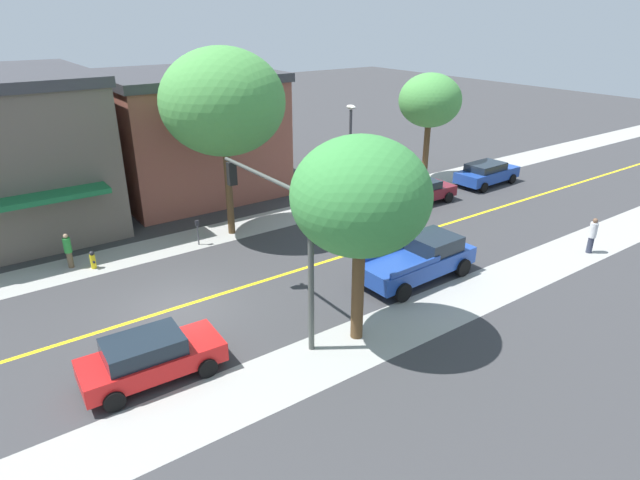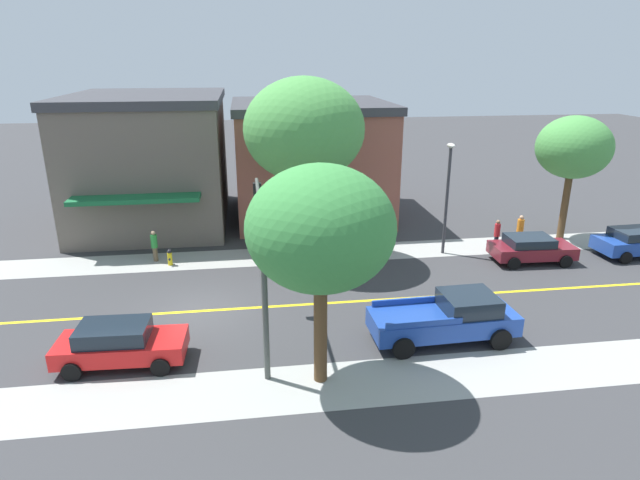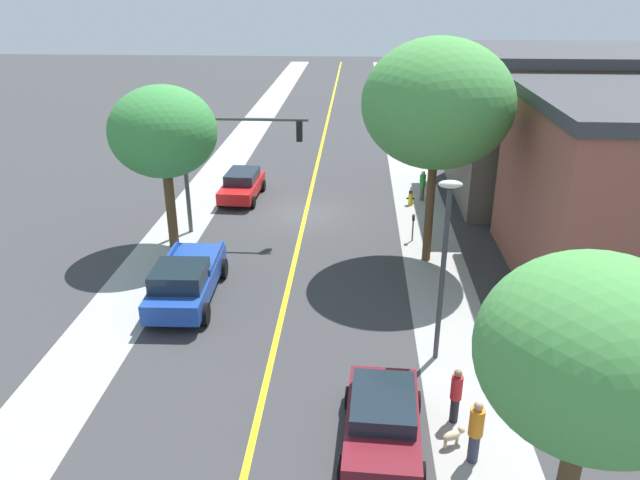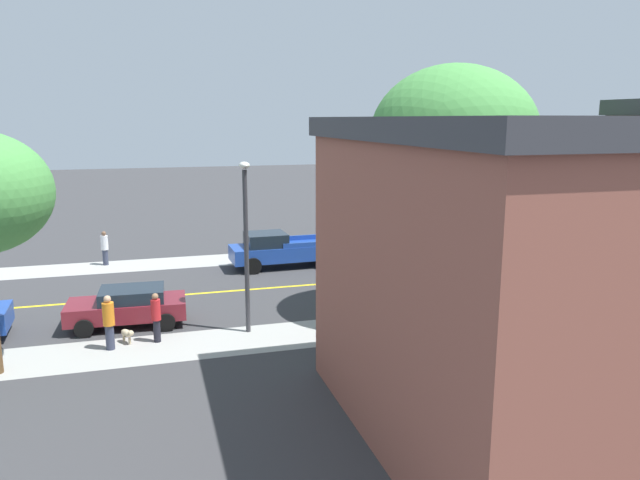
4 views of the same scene
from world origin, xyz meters
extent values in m
plane|color=#38383A|center=(0.00, 0.00, 0.00)|extent=(140.00, 140.00, 0.00)
cube|color=#9E9E99|center=(-6.02, 0.00, 0.00)|extent=(2.64, 126.00, 0.01)
cube|color=#9E9E99|center=(6.02, 0.00, 0.00)|extent=(2.64, 126.00, 0.01)
cube|color=yellow|center=(0.00, 0.00, 0.00)|extent=(0.20, 126.00, 0.00)
cube|color=#665B51|center=(-13.73, -3.56, 3.73)|extent=(11.29, 8.78, 7.46)
cube|color=#196638|center=(-7.41, -3.56, 3.05)|extent=(1.35, 6.68, 0.24)
cube|color=#935142|center=(-13.73, 6.47, 3.44)|extent=(9.29, 9.53, 6.89)
cube|color=#38383D|center=(-13.73, 6.47, 7.14)|extent=(9.59, 9.83, 0.50)
cylinder|color=brown|center=(5.62, 4.38, 1.78)|extent=(0.43, 0.43, 3.56)
ellipsoid|color=#3D8E42|center=(5.62, 4.38, 5.27)|extent=(4.56, 4.56, 3.88)
cylinder|color=brown|center=(-5.67, 5.17, 2.24)|extent=(0.36, 0.36, 4.48)
ellipsoid|color=#4C9947|center=(-5.67, 5.17, 6.71)|extent=(5.97, 5.97, 5.07)
cylinder|color=brown|center=(-6.68, 20.34, 1.90)|extent=(0.40, 0.40, 3.80)
ellipsoid|color=#4C9947|center=(-6.68, 20.34, 5.33)|extent=(4.07, 4.07, 3.46)
cylinder|color=yellow|center=(-5.52, -1.81, 0.33)|extent=(0.24, 0.24, 0.66)
sphere|color=#232328|center=(-5.52, -1.81, 0.73)|extent=(0.22, 0.22, 0.22)
cylinder|color=#232328|center=(-5.69, -1.81, 0.36)|extent=(0.10, 0.10, 0.10)
cylinder|color=#232328|center=(-5.35, -1.81, 0.36)|extent=(0.10, 0.10, 0.10)
cylinder|color=#4C4C51|center=(-5.24, 3.13, 0.51)|extent=(0.07, 0.07, 1.03)
cube|color=#2D2D33|center=(-5.24, 3.13, 1.16)|extent=(0.12, 0.18, 0.26)
cylinder|color=#474C47|center=(5.31, 2.65, 2.98)|extent=(0.20, 0.20, 5.96)
cylinder|color=#474C47|center=(2.45, 2.65, 5.47)|extent=(5.71, 0.14, 0.14)
cube|color=black|center=(0.00, 2.65, 4.97)|extent=(0.26, 0.32, 0.90)
sphere|color=red|center=(0.00, 2.65, 5.27)|extent=(0.20, 0.20, 0.20)
sphere|color=yellow|center=(0.00, 2.65, 4.97)|extent=(0.20, 0.20, 0.20)
sphere|color=green|center=(0.00, 2.65, 4.67)|extent=(0.20, 0.20, 0.20)
cylinder|color=#38383D|center=(-5.25, 12.63, 2.84)|extent=(0.16, 0.16, 5.67)
ellipsoid|color=silver|center=(-5.25, 12.63, 5.82)|extent=(0.70, 0.36, 0.24)
cube|color=red|center=(3.70, -2.28, 0.64)|extent=(1.96, 4.41, 0.63)
cube|color=#19232D|center=(3.69, -2.50, 1.23)|extent=(1.67, 2.41, 0.55)
cylinder|color=black|center=(2.86, -0.81, 0.32)|extent=(0.25, 0.65, 0.64)
cylinder|color=black|center=(4.65, -0.88, 0.32)|extent=(0.25, 0.65, 0.64)
cylinder|color=black|center=(2.74, -3.67, 0.32)|extent=(0.25, 0.65, 0.64)
cylinder|color=black|center=(4.53, -3.75, 0.32)|extent=(0.25, 0.65, 0.64)
cube|color=maroon|center=(-3.39, 16.71, 0.63)|extent=(2.05, 4.20, 0.62)
cube|color=#19232D|center=(-3.40, 16.50, 1.16)|extent=(1.74, 2.30, 0.44)
cylinder|color=black|center=(-4.27, 18.11, 0.32)|extent=(0.25, 0.65, 0.64)
cylinder|color=black|center=(-2.40, 18.03, 0.32)|extent=(0.25, 0.65, 0.64)
cylinder|color=black|center=(-4.38, 15.39, 0.32)|extent=(0.25, 0.65, 0.64)
cylinder|color=black|center=(-2.52, 15.31, 0.32)|extent=(0.25, 0.65, 0.64)
cube|color=#1E429E|center=(-3.45, 22.89, 0.67)|extent=(2.07, 4.75, 0.70)
cube|color=#19232D|center=(-3.44, 22.65, 1.25)|extent=(1.76, 2.59, 0.46)
cylinder|color=black|center=(-4.46, 24.39, 0.32)|extent=(0.25, 0.65, 0.64)
cylinder|color=black|center=(-2.58, 24.47, 0.32)|extent=(0.25, 0.65, 0.64)
cylinder|color=black|center=(-4.33, 21.31, 0.32)|extent=(0.25, 0.65, 0.64)
cylinder|color=black|center=(-2.45, 21.39, 0.32)|extent=(0.25, 0.65, 0.64)
cube|color=#1E429E|center=(3.67, 9.27, 0.77)|extent=(2.16, 5.47, 0.73)
cube|color=#19232D|center=(3.64, 10.24, 1.46)|extent=(1.89, 2.00, 0.65)
cube|color=#1E429E|center=(2.79, 8.16, 1.25)|extent=(0.19, 2.82, 0.24)
cube|color=#1E429E|center=(4.63, 8.21, 1.25)|extent=(0.19, 2.82, 0.24)
cylinder|color=black|center=(2.62, 11.08, 0.40)|extent=(0.30, 0.81, 0.80)
cylinder|color=black|center=(4.62, 11.14, 0.40)|extent=(0.30, 0.81, 0.80)
cylinder|color=black|center=(2.73, 7.40, 0.40)|extent=(0.30, 0.81, 0.80)
cylinder|color=black|center=(4.73, 7.46, 0.40)|extent=(0.30, 0.81, 0.80)
cylinder|color=#33384C|center=(-5.66, 17.19, 0.41)|extent=(0.28, 0.28, 0.83)
cylinder|color=orange|center=(-5.66, 17.19, 1.20)|extent=(0.37, 0.37, 0.75)
sphere|color=tan|center=(-5.66, 17.19, 1.69)|extent=(0.23, 0.23, 0.23)
cylinder|color=#33384C|center=(6.52, 18.01, 0.40)|extent=(0.27, 0.27, 0.80)
cylinder|color=silver|center=(6.52, 18.01, 1.16)|extent=(0.36, 0.36, 0.73)
sphere|color=brown|center=(6.52, 18.01, 1.64)|extent=(0.23, 0.23, 0.23)
cylinder|color=brown|center=(-6.19, -2.62, 0.38)|extent=(0.25, 0.25, 0.75)
cylinder|color=#288C38|center=(-6.19, -2.62, 1.09)|extent=(0.33, 0.33, 0.69)
sphere|color=tan|center=(-6.19, -2.62, 1.54)|extent=(0.21, 0.21, 0.21)
cylinder|color=black|center=(-5.39, 15.72, 0.38)|extent=(0.23, 0.23, 0.77)
cylinder|color=red|center=(-5.39, 15.72, 1.12)|extent=(0.31, 0.31, 0.70)
sphere|color=#936B4C|center=(-5.39, 15.72, 1.58)|extent=(0.22, 0.22, 0.22)
ellipsoid|color=#C6B28C|center=(-5.19, 16.71, 0.34)|extent=(0.59, 0.48, 0.24)
sphere|color=#C6B28C|center=(-5.45, 16.55, 0.41)|extent=(0.19, 0.19, 0.19)
cylinder|color=#C6B28C|center=(-5.36, 16.61, 0.11)|extent=(0.08, 0.08, 0.22)
cylinder|color=#C6B28C|center=(-5.03, 16.80, 0.11)|extent=(0.08, 0.08, 0.22)
camera|label=1|loc=(18.01, -6.04, 10.70)|focal=29.96mm
camera|label=2|loc=(20.64, 2.25, 10.18)|focal=29.91mm
camera|label=3|loc=(-2.55, 29.38, 11.20)|focal=34.26mm
camera|label=4|loc=(-25.29, 15.79, 7.35)|focal=33.87mm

